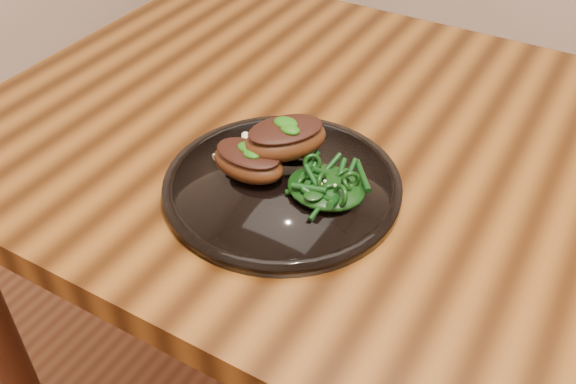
% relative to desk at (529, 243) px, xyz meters
% --- Properties ---
extents(desk, '(1.60, 0.80, 0.75)m').
position_rel_desk_xyz_m(desk, '(0.00, 0.00, 0.00)').
color(desk, black).
rests_on(desk, ground).
extents(plate, '(0.29, 0.29, 0.02)m').
position_rel_desk_xyz_m(plate, '(-0.28, -0.16, 0.09)').
color(plate, black).
rests_on(plate, desk).
extents(lamb_chop_front, '(0.10, 0.07, 0.04)m').
position_rel_desk_xyz_m(lamb_chop_front, '(-0.33, -0.17, 0.12)').
color(lamb_chop_front, '#46200D').
rests_on(lamb_chop_front, plate).
extents(lamb_chop_back, '(0.12, 0.13, 0.05)m').
position_rel_desk_xyz_m(lamb_chop_back, '(-0.30, -0.13, 0.14)').
color(lamb_chop_back, '#46200D').
rests_on(lamb_chop_back, plate).
extents(herb_smear, '(0.08, 0.06, 0.01)m').
position_rel_desk_xyz_m(herb_smear, '(-0.32, -0.09, 0.10)').
color(herb_smear, '#0D3E06').
rests_on(herb_smear, plate).
extents(greens_heap, '(0.10, 0.09, 0.04)m').
position_rel_desk_xyz_m(greens_heap, '(-0.23, -0.15, 0.12)').
color(greens_heap, black).
rests_on(greens_heap, plate).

